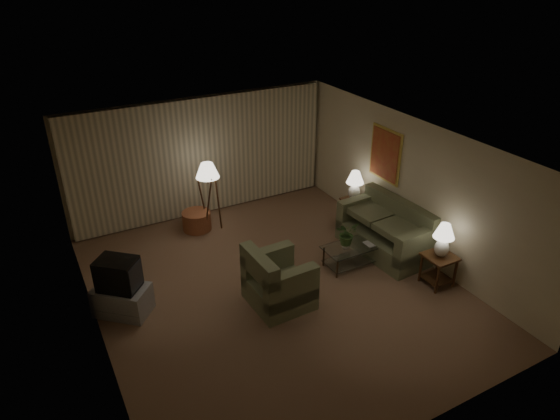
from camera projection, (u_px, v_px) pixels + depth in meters
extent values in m
plane|color=brown|center=(275.00, 288.00, 9.02)|extent=(7.00, 7.00, 0.00)
cube|color=beige|center=(201.00, 156.00, 11.12)|extent=(6.00, 0.04, 2.70)
cube|color=beige|center=(89.00, 271.00, 7.12)|extent=(0.04, 7.00, 2.70)
cube|color=beige|center=(411.00, 187.00, 9.66)|extent=(0.04, 7.00, 2.70)
cube|color=white|center=(274.00, 147.00, 7.77)|extent=(6.00, 7.00, 0.04)
cube|color=beige|center=(202.00, 157.00, 11.06)|extent=(5.85, 0.12, 2.65)
cube|color=gold|center=(385.00, 155.00, 10.09)|extent=(0.03, 0.90, 1.10)
cube|color=#B23021|center=(384.00, 155.00, 10.08)|extent=(0.02, 0.80, 1.00)
cube|color=#767B56|center=(383.00, 242.00, 10.02)|extent=(2.02, 1.19, 0.44)
cube|color=#767B56|center=(279.00, 292.00, 8.54)|extent=(1.07, 1.03, 0.45)
cube|color=#37190F|center=(440.00, 257.00, 8.86)|extent=(0.52, 0.52, 0.04)
cube|color=#37190F|center=(436.00, 278.00, 9.08)|extent=(0.44, 0.44, 0.02)
cylinder|color=#37190F|center=(437.00, 280.00, 8.75)|extent=(0.05, 0.05, 0.56)
cylinder|color=#37190F|center=(421.00, 268.00, 9.08)|extent=(0.05, 0.05, 0.56)
cylinder|color=#37190F|center=(455.00, 273.00, 8.93)|extent=(0.05, 0.05, 0.56)
cylinder|color=#37190F|center=(438.00, 262.00, 9.26)|extent=(0.05, 0.05, 0.56)
cube|color=#37190F|center=(354.00, 200.00, 10.89)|extent=(0.49, 0.41, 0.04)
cube|color=#37190F|center=(352.00, 218.00, 11.10)|extent=(0.42, 0.35, 0.02)
cylinder|color=#37190F|center=(350.00, 217.00, 10.82)|extent=(0.05, 0.05, 0.56)
cylinder|color=#37190F|center=(341.00, 211.00, 11.07)|extent=(0.05, 0.05, 0.56)
cylinder|color=#37190F|center=(364.00, 213.00, 10.99)|extent=(0.05, 0.05, 0.56)
cylinder|color=#37190F|center=(356.00, 207.00, 11.23)|extent=(0.05, 0.05, 0.56)
ellipsoid|color=white|center=(442.00, 248.00, 8.78)|extent=(0.26, 0.26, 0.33)
cylinder|color=white|center=(443.00, 238.00, 8.69)|extent=(0.03, 0.03, 0.07)
cone|color=#EDE2CB|center=(445.00, 231.00, 8.62)|extent=(0.37, 0.37, 0.26)
ellipsoid|color=white|center=(354.00, 192.00, 10.81)|extent=(0.27, 0.27, 0.33)
cylinder|color=white|center=(355.00, 184.00, 10.71)|extent=(0.03, 0.03, 0.08)
cone|color=#EDE2CB|center=(355.00, 177.00, 10.64)|extent=(0.38, 0.38, 0.27)
cube|color=silver|center=(352.00, 247.00, 9.49)|extent=(1.11, 0.60, 0.02)
cube|color=silver|center=(351.00, 260.00, 9.64)|extent=(1.03, 0.52, 0.01)
cylinder|color=#3E2D18|center=(337.00, 269.00, 9.20)|extent=(0.04, 0.04, 0.40)
cylinder|color=#3E2D18|center=(324.00, 257.00, 9.57)|extent=(0.04, 0.04, 0.40)
cylinder|color=#3E2D18|center=(379.00, 255.00, 9.61)|extent=(0.04, 0.04, 0.40)
cylinder|color=#3E2D18|center=(364.00, 244.00, 9.97)|extent=(0.04, 0.04, 0.40)
cube|color=#ABABAD|center=(122.00, 300.00, 8.29)|extent=(1.43, 1.42, 0.50)
cube|color=black|center=(118.00, 274.00, 8.05)|extent=(1.08, 1.08, 0.54)
cylinder|color=#37190F|center=(208.00, 178.00, 10.40)|extent=(0.04, 0.04, 0.22)
cone|color=#EDE2CB|center=(207.00, 170.00, 10.32)|extent=(0.50, 0.50, 0.31)
cylinder|color=#A16136|center=(197.00, 221.00, 10.83)|extent=(0.72, 0.72, 0.41)
imported|color=white|center=(346.00, 245.00, 9.39)|extent=(0.20, 0.20, 0.16)
imported|color=#40682E|center=(347.00, 231.00, 9.25)|extent=(0.47, 0.43, 0.45)
imported|color=olive|center=(366.00, 245.00, 9.51)|extent=(0.17, 0.24, 0.02)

